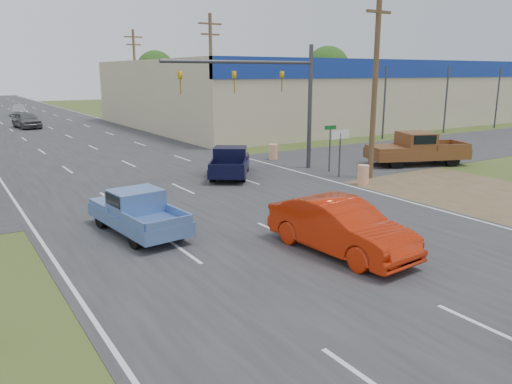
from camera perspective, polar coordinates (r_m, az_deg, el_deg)
ground at (r=12.46m, az=24.82°, el=-13.97°), size 200.00×200.00×0.00m
main_road at (r=46.99m, az=-20.63°, el=5.98°), size 15.00×180.00×0.02m
cross_road at (r=26.13m, az=-10.18°, el=1.21°), size 120.00×10.00×0.02m
dirt_verge at (r=26.49m, az=19.77°, el=0.77°), size 8.00×18.00×0.01m
big_box_store at (r=61.79m, az=10.02°, el=11.32°), size 50.00×28.10×6.60m
utility_pole_1 at (r=26.74m, az=13.48°, el=12.80°), size 2.00×0.28×10.00m
utility_pole_2 at (r=41.36m, az=-5.15°, el=13.24°), size 2.00×0.28×10.00m
utility_pole_3 at (r=57.92m, az=-13.64°, el=13.00°), size 2.00×0.28×10.00m
tree_3 at (r=99.52m, az=8.16°, el=13.81°), size 8.40×8.40×10.40m
tree_5 at (r=108.19m, az=-11.41°, el=13.49°), size 7.98×7.98×9.88m
barrel_0 at (r=25.46m, az=12.15°, el=1.92°), size 0.56×0.56×1.00m
barrel_1 at (r=32.17m, az=1.99°, el=4.60°), size 0.56×0.56×1.00m
lane_sign at (r=26.79m, az=9.60°, el=5.65°), size 1.20×0.08×2.52m
street_name_sign at (r=28.34m, az=8.45°, el=5.51°), size 0.80×0.08×2.61m
signal_mast at (r=27.45m, az=1.77°, el=12.09°), size 9.12×0.40×7.00m
red_convertible at (r=15.63m, az=9.63°, el=-4.00°), size 2.18×5.19×1.67m
blue_pickup at (r=17.88m, az=-13.53°, el=-2.13°), size 2.28×4.83×1.55m
navy_pickup at (r=26.96m, az=-2.96°, el=3.51°), size 4.25×5.00×1.59m
brown_pickup at (r=31.73m, az=17.70°, el=4.76°), size 6.38×4.29×1.98m
distant_car_grey at (r=55.46m, az=-24.76°, el=7.47°), size 2.52×4.98×1.63m
distant_car_silver at (r=71.96m, az=-25.50°, el=8.44°), size 2.54×5.15×1.44m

